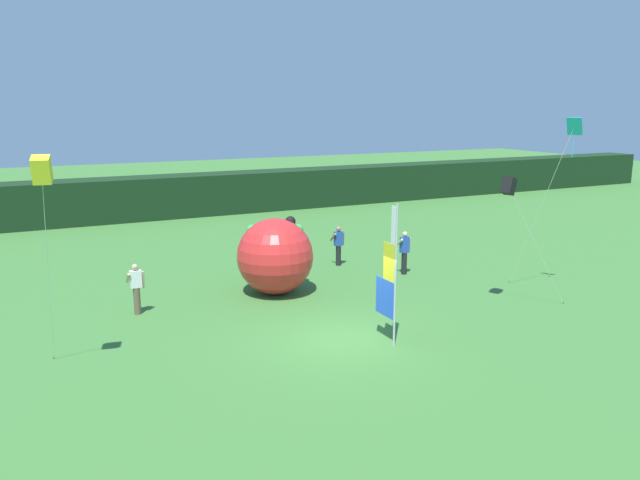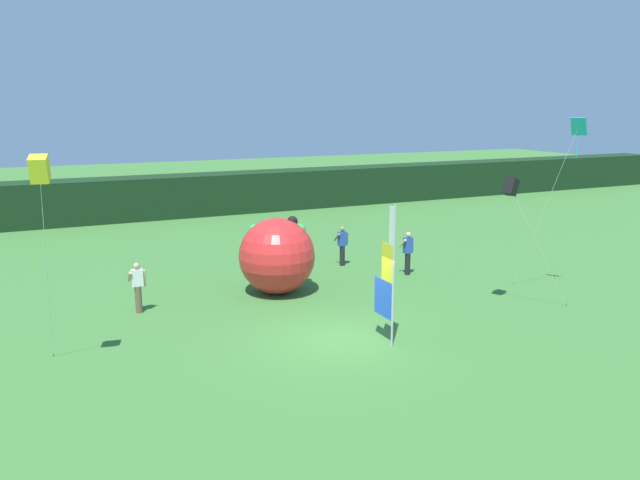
{
  "view_description": "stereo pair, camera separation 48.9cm",
  "coord_description": "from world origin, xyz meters",
  "px_view_note": "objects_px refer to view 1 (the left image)",
  "views": [
    {
      "loc": [
        -8.17,
        -15.21,
        6.71
      ],
      "look_at": [
        0.39,
        2.14,
        2.5
      ],
      "focal_mm": 35.17,
      "sensor_mm": 36.0,
      "label": 1
    },
    {
      "loc": [
        -7.73,
        -15.42,
        6.71
      ],
      "look_at": [
        0.39,
        2.14,
        2.5
      ],
      "focal_mm": 35.17,
      "sensor_mm": 36.0,
      "label": 2
    }
  ],
  "objects_px": {
    "person_far_left": "(338,245)",
    "kite_black_box_2": "(509,187)",
    "kite_cyan_diamond_0": "(570,138)",
    "person_near_banner": "(404,251)",
    "person_mid_field": "(136,287)",
    "inflatable_balloon": "(275,256)",
    "kite_yellow_box_1": "(42,171)",
    "banner_flag": "(390,277)"
  },
  "relations": [
    {
      "from": "person_near_banner",
      "to": "kite_black_box_2",
      "type": "height_order",
      "value": "kite_black_box_2"
    },
    {
      "from": "inflatable_balloon",
      "to": "kite_black_box_2",
      "type": "bearing_deg",
      "value": -37.93
    },
    {
      "from": "person_mid_field",
      "to": "inflatable_balloon",
      "type": "bearing_deg",
      "value": 1.68
    },
    {
      "from": "person_mid_field",
      "to": "inflatable_balloon",
      "type": "xyz_separation_m",
      "value": [
        4.92,
        0.14,
        0.48
      ]
    },
    {
      "from": "person_near_banner",
      "to": "person_mid_field",
      "type": "height_order",
      "value": "person_near_banner"
    },
    {
      "from": "kite_cyan_diamond_0",
      "to": "person_mid_field",
      "type": "bearing_deg",
      "value": 162.77
    },
    {
      "from": "person_near_banner",
      "to": "inflatable_balloon",
      "type": "bearing_deg",
      "value": -178.58
    },
    {
      "from": "person_near_banner",
      "to": "kite_yellow_box_1",
      "type": "bearing_deg",
      "value": -160.49
    },
    {
      "from": "kite_cyan_diamond_0",
      "to": "kite_yellow_box_1",
      "type": "distance_m",
      "value": 16.74
    },
    {
      "from": "person_mid_field",
      "to": "person_far_left",
      "type": "bearing_deg",
      "value": 16.97
    },
    {
      "from": "kite_yellow_box_1",
      "to": "person_near_banner",
      "type": "bearing_deg",
      "value": 19.51
    },
    {
      "from": "person_near_banner",
      "to": "kite_black_box_2",
      "type": "distance_m",
      "value": 5.94
    },
    {
      "from": "kite_cyan_diamond_0",
      "to": "banner_flag",
      "type": "bearing_deg",
      "value": -170.5
    },
    {
      "from": "banner_flag",
      "to": "kite_black_box_2",
      "type": "xyz_separation_m",
      "value": [
        5.13,
        1.01,
        2.14
      ]
    },
    {
      "from": "kite_yellow_box_1",
      "to": "kite_black_box_2",
      "type": "xyz_separation_m",
      "value": [
        13.8,
        -0.31,
        -1.12
      ]
    },
    {
      "from": "kite_cyan_diamond_0",
      "to": "kite_black_box_2",
      "type": "distance_m",
      "value": 3.3
    },
    {
      "from": "person_far_left",
      "to": "kite_black_box_2",
      "type": "bearing_deg",
      "value": -72.71
    },
    {
      "from": "person_near_banner",
      "to": "kite_cyan_diamond_0",
      "type": "xyz_separation_m",
      "value": [
        3.53,
        -4.65,
        4.63
      ]
    },
    {
      "from": "banner_flag",
      "to": "inflatable_balloon",
      "type": "xyz_separation_m",
      "value": [
        -1.09,
        5.86,
        -0.57
      ]
    },
    {
      "from": "banner_flag",
      "to": "kite_cyan_diamond_0",
      "type": "relative_size",
      "value": 0.65
    },
    {
      "from": "kite_cyan_diamond_0",
      "to": "kite_black_box_2",
      "type": "xyz_separation_m",
      "value": [
        -2.94,
        -0.34,
        -1.47
      ]
    },
    {
      "from": "person_far_left",
      "to": "kite_black_box_2",
      "type": "distance_m",
      "value": 8.39
    },
    {
      "from": "banner_flag",
      "to": "person_far_left",
      "type": "relative_size",
      "value": 2.42
    },
    {
      "from": "person_near_banner",
      "to": "kite_cyan_diamond_0",
      "type": "height_order",
      "value": "kite_cyan_diamond_0"
    },
    {
      "from": "kite_cyan_diamond_0",
      "to": "kite_black_box_2",
      "type": "bearing_deg",
      "value": -173.38
    },
    {
      "from": "kite_black_box_2",
      "to": "person_mid_field",
      "type": "bearing_deg",
      "value": 157.1
    },
    {
      "from": "inflatable_balloon",
      "to": "kite_black_box_2",
      "type": "xyz_separation_m",
      "value": [
        6.23,
        -4.85,
        2.71
      ]
    },
    {
      "from": "kite_yellow_box_1",
      "to": "banner_flag",
      "type": "bearing_deg",
      "value": -8.68
    },
    {
      "from": "person_mid_field",
      "to": "person_far_left",
      "type": "xyz_separation_m",
      "value": [
        8.84,
        2.7,
        -0.0
      ]
    },
    {
      "from": "person_near_banner",
      "to": "person_mid_field",
      "type": "distance_m",
      "value": 10.56
    },
    {
      "from": "person_near_banner",
      "to": "inflatable_balloon",
      "type": "relative_size",
      "value": 0.63
    },
    {
      "from": "person_near_banner",
      "to": "inflatable_balloon",
      "type": "xyz_separation_m",
      "value": [
        -5.63,
        -0.14,
        0.45
      ]
    },
    {
      "from": "kite_black_box_2",
      "to": "kite_cyan_diamond_0",
      "type": "bearing_deg",
      "value": 6.62
    },
    {
      "from": "banner_flag",
      "to": "kite_cyan_diamond_0",
      "type": "xyz_separation_m",
      "value": [
        8.07,
        1.35,
        3.61
      ]
    },
    {
      "from": "kite_cyan_diamond_0",
      "to": "kite_black_box_2",
      "type": "relative_size",
      "value": 1.41
    },
    {
      "from": "person_far_left",
      "to": "kite_black_box_2",
      "type": "relative_size",
      "value": 0.38
    },
    {
      "from": "inflatable_balloon",
      "to": "kite_black_box_2",
      "type": "distance_m",
      "value": 8.35
    },
    {
      "from": "banner_flag",
      "to": "kite_cyan_diamond_0",
      "type": "distance_m",
      "value": 8.94
    },
    {
      "from": "kite_cyan_diamond_0",
      "to": "inflatable_balloon",
      "type": "bearing_deg",
      "value": 153.79
    },
    {
      "from": "person_near_banner",
      "to": "kite_cyan_diamond_0",
      "type": "bearing_deg",
      "value": -52.82
    },
    {
      "from": "person_far_left",
      "to": "kite_cyan_diamond_0",
      "type": "bearing_deg",
      "value": -53.43
    },
    {
      "from": "person_mid_field",
      "to": "kite_black_box_2",
      "type": "distance_m",
      "value": 12.51
    }
  ]
}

